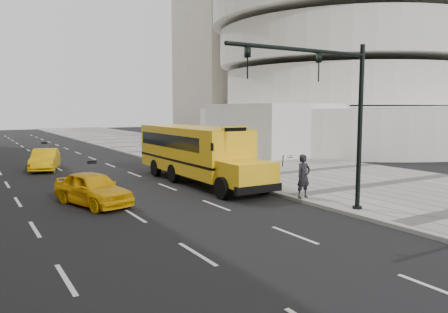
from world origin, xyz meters
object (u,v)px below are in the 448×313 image
taxi_near (93,188)px  pedestrian (304,176)px  taxi_far (45,160)px  traffic_signal (334,107)px  school_bus (194,150)px

taxi_near → pedestrian: pedestrian is taller
taxi_near → taxi_far: 12.02m
taxi_near → traffic_signal: 10.23m
school_bus → taxi_near: size_ratio=2.80×
taxi_near → school_bus: bearing=9.4°
taxi_far → pedestrian: (8.00, -15.99, 0.41)m
taxi_far → pedestrian: bearing=-47.3°
taxi_near → traffic_signal: size_ratio=0.65×
pedestrian → school_bus: bearing=102.5°
school_bus → taxi_far: school_bus is taller
school_bus → pedestrian: 7.31m
taxi_near → pedestrian: (8.01, -3.97, 0.40)m
taxi_near → pedestrian: size_ratio=2.17×
school_bus → taxi_near: (-6.36, -3.12, -1.06)m
school_bus → pedestrian: (1.65, -7.09, -0.66)m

